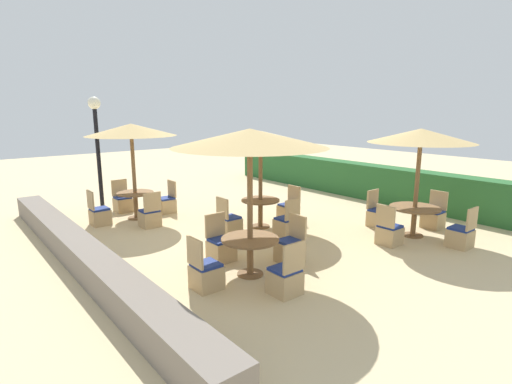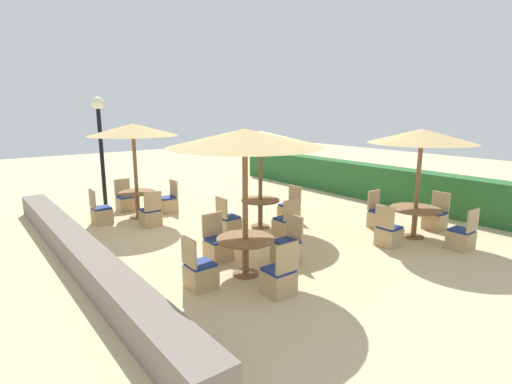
{
  "view_description": "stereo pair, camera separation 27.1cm",
  "coord_description": "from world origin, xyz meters",
  "px_view_note": "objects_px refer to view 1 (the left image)",
  "views": [
    {
      "loc": [
        7.7,
        -5.68,
        3.0
      ],
      "look_at": [
        0.0,
        0.6,
        0.9
      ],
      "focal_mm": 28.0,
      "sensor_mm": 36.0,
      "label": 1
    },
    {
      "loc": [
        7.87,
        -5.47,
        3.0
      ],
      "look_at": [
        0.0,
        0.6,
        0.9
      ],
      "focal_mm": 28.0,
      "sensor_mm": 36.0,
      "label": 2
    }
  ],
  "objects_px": {
    "patio_chair_front_left_west": "(123,203)",
    "patio_chair_front_left_south": "(99,215)",
    "round_table_front_left": "(135,198)",
    "patio_chair_front_right_west": "(221,247)",
    "patio_chair_front_right_south": "(206,274)",
    "patio_chair_front_right_east": "(285,279)",
    "lamp_post": "(96,131)",
    "parasol_front_right": "(250,139)",
    "patio_chair_front_right_north": "(290,249)",
    "patio_chair_front_left_east": "(150,217)",
    "parasol_front_left": "(131,130)",
    "round_table_front_right": "(250,246)",
    "parasol_back_right": "(421,136)",
    "patio_chair_front_left_north": "(167,204)",
    "patio_chair_center_east": "(286,225)",
    "round_table_back_right": "(415,213)",
    "patio_chair_back_right_west": "(378,216)",
    "patio_chair_center_north": "(289,211)",
    "patio_chair_back_right_north": "(433,217)",
    "patio_chair_back_right_south": "(389,233)",
    "round_table_center": "(260,206)",
    "patio_chair_center_south": "(229,224)",
    "patio_chair_back_right_east": "(461,236)",
    "parasol_center": "(261,138)"
  },
  "relations": [
    {
      "from": "patio_chair_front_left_west",
      "to": "patio_chair_front_left_south",
      "type": "bearing_deg",
      "value": 44.46
    },
    {
      "from": "round_table_front_left",
      "to": "patio_chair_front_right_west",
      "type": "bearing_deg",
      "value": 0.9
    },
    {
      "from": "patio_chair_front_right_south",
      "to": "patio_chair_front_right_east",
      "type": "bearing_deg",
      "value": 42.23
    },
    {
      "from": "lamp_post",
      "to": "parasol_front_right",
      "type": "bearing_deg",
      "value": 3.64
    },
    {
      "from": "patio_chair_front_right_north",
      "to": "patio_chair_front_left_east",
      "type": "height_order",
      "value": "same"
    },
    {
      "from": "patio_chair_front_right_north",
      "to": "parasol_front_left",
      "type": "height_order",
      "value": "parasol_front_left"
    },
    {
      "from": "patio_chair_front_right_west",
      "to": "patio_chair_front_right_south",
      "type": "xyz_separation_m",
      "value": [
        0.92,
        -0.94,
        0.0
      ]
    },
    {
      "from": "round_table_front_right",
      "to": "patio_chair_front_right_east",
      "type": "distance_m",
      "value": 1.02
    },
    {
      "from": "patio_chair_front_right_north",
      "to": "parasol_back_right",
      "type": "height_order",
      "value": "parasol_back_right"
    },
    {
      "from": "patio_chair_front_left_north",
      "to": "patio_chair_front_left_east",
      "type": "bearing_deg",
      "value": 136.42
    },
    {
      "from": "patio_chair_center_east",
      "to": "parasol_front_left",
      "type": "bearing_deg",
      "value": 119.68
    },
    {
      "from": "round_table_back_right",
      "to": "patio_chair_back_right_west",
      "type": "relative_size",
      "value": 1.25
    },
    {
      "from": "patio_chair_front_right_south",
      "to": "parasol_front_left",
      "type": "height_order",
      "value": "parasol_front_left"
    },
    {
      "from": "patio_chair_center_north",
      "to": "patio_chair_center_east",
      "type": "distance_m",
      "value": 1.4
    },
    {
      "from": "round_table_front_left",
      "to": "round_table_back_right",
      "type": "distance_m",
      "value": 7.24
    },
    {
      "from": "patio_chair_front_left_south",
      "to": "patio_chair_back_right_north",
      "type": "relative_size",
      "value": 1.0
    },
    {
      "from": "patio_chair_center_north",
      "to": "patio_chair_front_right_west",
      "type": "bearing_deg",
      "value": 112.18
    },
    {
      "from": "parasol_front_right",
      "to": "patio_chair_back_right_south",
      "type": "xyz_separation_m",
      "value": [
        0.66,
        3.43,
        -2.22
      ]
    },
    {
      "from": "lamp_post",
      "to": "parasol_front_right",
      "type": "relative_size",
      "value": 1.22
    },
    {
      "from": "round_table_center",
      "to": "patio_chair_front_left_south",
      "type": "height_order",
      "value": "patio_chair_front_left_south"
    },
    {
      "from": "patio_chair_front_right_south",
      "to": "patio_chair_back_right_north",
      "type": "xyz_separation_m",
      "value": [
        0.66,
        6.4,
        0.0
      ]
    },
    {
      "from": "round_table_back_right",
      "to": "patio_chair_back_right_north",
      "type": "height_order",
      "value": "patio_chair_back_right_north"
    },
    {
      "from": "patio_chair_front_right_west",
      "to": "parasol_back_right",
      "type": "distance_m",
      "value": 5.17
    },
    {
      "from": "patio_chair_front_right_north",
      "to": "round_table_front_left",
      "type": "distance_m",
      "value": 5.12
    },
    {
      "from": "lamp_post",
      "to": "patio_chair_front_left_north",
      "type": "bearing_deg",
      "value": 38.0
    },
    {
      "from": "lamp_post",
      "to": "patio_chair_center_south",
      "type": "bearing_deg",
      "value": 18.49
    },
    {
      "from": "patio_chair_front_right_south",
      "to": "round_table_back_right",
      "type": "distance_m",
      "value": 5.42
    },
    {
      "from": "round_table_center",
      "to": "parasol_front_left",
      "type": "height_order",
      "value": "parasol_front_left"
    },
    {
      "from": "patio_chair_front_right_east",
      "to": "round_table_back_right",
      "type": "distance_m",
      "value": 4.49
    },
    {
      "from": "parasol_front_left",
      "to": "patio_chair_back_right_north",
      "type": "distance_m",
      "value": 8.18
    },
    {
      "from": "patio_chair_center_south",
      "to": "patio_chair_back_right_west",
      "type": "height_order",
      "value": "same"
    },
    {
      "from": "parasol_back_right",
      "to": "patio_chair_front_left_south",
      "type": "bearing_deg",
      "value": -135.91
    },
    {
      "from": "parasol_front_right",
      "to": "round_table_back_right",
      "type": "bearing_deg",
      "value": 81.28
    },
    {
      "from": "parasol_back_right",
      "to": "patio_chair_back_right_east",
      "type": "bearing_deg",
      "value": 2.76
    },
    {
      "from": "round_table_center",
      "to": "patio_chair_front_left_north",
      "type": "xyz_separation_m",
      "value": [
        -2.85,
        -1.2,
        -0.29
      ]
    },
    {
      "from": "patio_chair_center_south",
      "to": "parasol_back_right",
      "type": "height_order",
      "value": "parasol_back_right"
    },
    {
      "from": "patio_chair_front_left_north",
      "to": "parasol_back_right",
      "type": "bearing_deg",
      "value": -148.13
    },
    {
      "from": "patio_chair_front_left_east",
      "to": "patio_chair_front_right_south",
      "type": "bearing_deg",
      "value": -101.71
    },
    {
      "from": "patio_chair_back_right_south",
      "to": "patio_chair_back_right_west",
      "type": "distance_m",
      "value": 1.43
    },
    {
      "from": "lamp_post",
      "to": "parasol_front_right",
      "type": "height_order",
      "value": "lamp_post"
    },
    {
      "from": "patio_chair_center_east",
      "to": "patio_chair_front_left_east",
      "type": "xyz_separation_m",
      "value": [
        -2.77,
        -2.19,
        0.0
      ]
    },
    {
      "from": "lamp_post",
      "to": "patio_chair_front_right_south",
      "type": "xyz_separation_m",
      "value": [
        6.68,
        -0.51,
        -2.09
      ]
    },
    {
      "from": "round_table_back_right",
      "to": "patio_chair_back_right_east",
      "type": "xyz_separation_m",
      "value": [
        1.08,
        0.05,
        -0.31
      ]
    },
    {
      "from": "round_table_front_left",
      "to": "patio_chair_front_left_east",
      "type": "height_order",
      "value": "patio_chair_front_left_east"
    },
    {
      "from": "parasol_front_left",
      "to": "patio_chair_front_left_north",
      "type": "height_order",
      "value": "parasol_front_left"
    },
    {
      "from": "patio_chair_front_right_south",
      "to": "patio_chair_front_right_north",
      "type": "xyz_separation_m",
      "value": [
        0.02,
        1.96,
        0.0
      ]
    },
    {
      "from": "patio_chair_back_right_south",
      "to": "patio_chair_front_right_north",
      "type": "bearing_deg",
      "value": -105.36
    },
    {
      "from": "patio_chair_front_right_west",
      "to": "patio_chair_center_east",
      "type": "bearing_deg",
      "value": -172.15
    },
    {
      "from": "patio_chair_back_right_east",
      "to": "patio_chair_front_right_north",
      "type": "bearing_deg",
      "value": 153.05
    },
    {
      "from": "parasol_center",
      "to": "patio_chair_back_right_west",
      "type": "bearing_deg",
      "value": 52.14
    }
  ]
}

